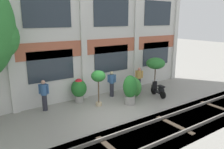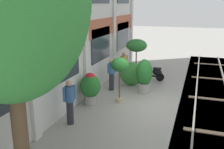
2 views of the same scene
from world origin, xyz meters
The scene contains 13 objects.
ground_plane centered at (0.00, 0.00, 0.00)m, with size 80.00×80.00×0.00m, color gray.
apartment_facade centered at (0.00, 2.98, 3.99)m, with size 16.43×0.64×8.02m.
rail_tracks centered at (0.00, -2.89, -0.13)m, with size 24.07×2.80×0.43m.
broadleaf_tree centered at (-5.66, 1.98, 4.36)m, with size 3.95×3.77×6.92m.
potted_plant_ribbed_drum centered at (-0.63, 2.23, 0.81)m, with size 0.90×0.90×1.42m.
potted_plant_low_pan centered at (4.77, 1.49, 1.77)m, with size 1.27×1.27×2.22m.
potted_plant_terracotta_small centered at (0.02, 1.10, 1.62)m, with size 0.80×0.80×2.03m.
potted_plant_stone_basin centered at (1.63, 0.33, 0.89)m, with size 0.80×0.80×1.69m.
scooter_near_curb centered at (3.91, 0.25, 0.44)m, with size 0.50×1.38×0.98m.
resident_by_doorway centered at (-2.69, 2.15, 0.90)m, with size 0.47×0.34×1.67m.
resident_watching_tracks centered at (3.75, 1.98, 0.85)m, with size 0.40×0.40×1.58m.
resident_near_plants centered at (1.50, 1.97, 0.87)m, with size 0.47×0.34×1.63m.
topiary_hedge centered at (2.58, 1.20, 0.64)m, with size 1.26×0.70×1.28m, color #388438.
Camera 2 is at (-10.60, -2.15, 4.31)m, focal length 42.00 mm.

